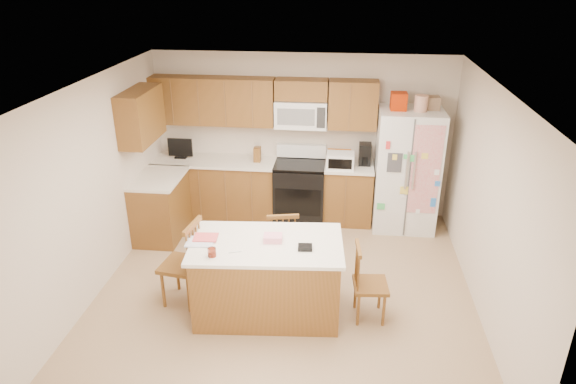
# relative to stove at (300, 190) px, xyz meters

# --- Properties ---
(ground) EXTENTS (4.50, 4.50, 0.00)m
(ground) POSITION_rel_stove_xyz_m (0.00, -1.94, -0.47)
(ground) COLOR tan
(ground) RESTS_ON ground
(room_shell) EXTENTS (4.60, 4.60, 2.52)m
(room_shell) POSITION_rel_stove_xyz_m (0.00, -1.94, 0.97)
(room_shell) COLOR beige
(room_shell) RESTS_ON ground
(cabinetry) EXTENTS (3.36, 1.56, 2.15)m
(cabinetry) POSITION_rel_stove_xyz_m (-0.98, -0.15, 0.44)
(cabinetry) COLOR brown
(cabinetry) RESTS_ON ground
(stove) EXTENTS (0.76, 0.65, 1.13)m
(stove) POSITION_rel_stove_xyz_m (0.00, 0.00, 0.00)
(stove) COLOR black
(stove) RESTS_ON ground
(refrigerator) EXTENTS (0.90, 0.79, 2.04)m
(refrigerator) POSITION_rel_stove_xyz_m (1.57, -0.06, 0.45)
(refrigerator) COLOR white
(refrigerator) RESTS_ON ground
(island) EXTENTS (1.73, 1.08, 0.99)m
(island) POSITION_rel_stove_xyz_m (-0.15, -2.40, -0.02)
(island) COLOR brown
(island) RESTS_ON ground
(windsor_chair_left) EXTENTS (0.50, 0.51, 1.05)m
(windsor_chair_left) POSITION_rel_stove_xyz_m (-1.14, -2.31, 0.02)
(windsor_chair_left) COLOR brown
(windsor_chair_left) RESTS_ON ground
(windsor_chair_back) EXTENTS (0.48, 0.46, 0.94)m
(windsor_chair_back) POSITION_rel_stove_xyz_m (-0.07, -1.66, -0.03)
(windsor_chair_back) COLOR brown
(windsor_chair_back) RESTS_ON ground
(windsor_chair_right) EXTENTS (0.40, 0.42, 0.91)m
(windsor_chair_right) POSITION_rel_stove_xyz_m (0.97, -2.38, -0.05)
(windsor_chair_right) COLOR brown
(windsor_chair_right) RESTS_ON ground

